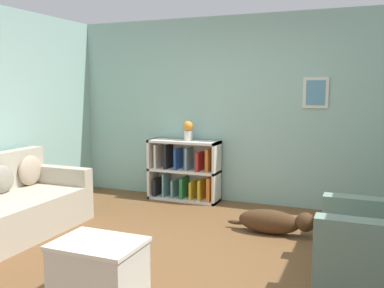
{
  "coord_description": "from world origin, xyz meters",
  "views": [
    {
      "loc": [
        1.6,
        -3.56,
        1.61
      ],
      "look_at": [
        0.0,
        0.4,
        1.05
      ],
      "focal_mm": 40.0,
      "sensor_mm": 36.0,
      "label": 1
    }
  ],
  "objects": [
    {
      "name": "bookshelf",
      "position": [
        -0.77,
        2.03,
        0.41
      ],
      "size": [
        1.03,
        0.34,
        0.87
      ],
      "color": "silver",
      "rests_on": "ground_plane"
    },
    {
      "name": "dog",
      "position": [
        0.73,
        1.03,
        0.14
      ],
      "size": [
        0.99,
        0.25,
        0.28
      ],
      "color": "#472D19",
      "rests_on": "ground_plane"
    },
    {
      "name": "vase",
      "position": [
        -0.71,
        2.01,
        1.03
      ],
      "size": [
        0.15,
        0.15,
        0.28
      ],
      "color": "silver",
      "rests_on": "bookshelf"
    },
    {
      "name": "coffee_table",
      "position": [
        -0.21,
        -0.97,
        0.25
      ],
      "size": [
        0.66,
        0.49,
        0.47
      ],
      "color": "silver",
      "rests_on": "ground_plane"
    },
    {
      "name": "wall_back",
      "position": [
        0.0,
        2.25,
        1.3
      ],
      "size": [
        5.6,
        0.13,
        2.6
      ],
      "color": "#93BCB2",
      "rests_on": "ground_plane"
    },
    {
      "name": "couch",
      "position": [
        -2.01,
        -0.17,
        0.31
      ],
      "size": [
        0.91,
        1.91,
        0.86
      ],
      "color": "#B7AD99",
      "rests_on": "ground_plane"
    },
    {
      "name": "ground_plane",
      "position": [
        0.0,
        0.0,
        0.0
      ],
      "size": [
        14.0,
        14.0,
        0.0
      ],
      "primitive_type": "plane",
      "color": "brown"
    }
  ]
}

